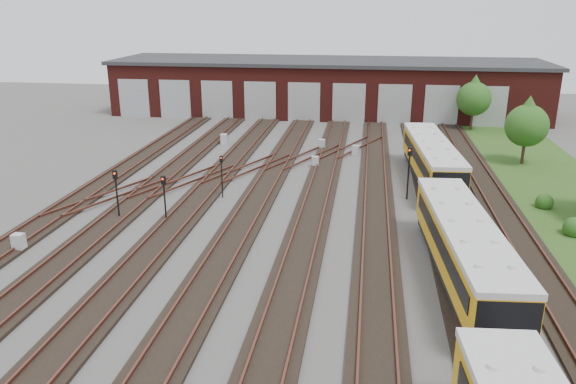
# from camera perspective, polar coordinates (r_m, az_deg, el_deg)

# --- Properties ---
(ground) EXTENTS (120.00, 120.00, 0.00)m
(ground) POSITION_cam_1_polar(r_m,az_deg,el_deg) (31.53, -2.05, -5.25)
(ground) COLOR #484643
(ground) RESTS_ON ground
(track_network) EXTENTS (30.40, 70.00, 0.33)m
(track_network) POSITION_cam_1_polar(r_m,az_deg,el_deg) (32.04, -2.16, -4.64)
(track_network) COLOR black
(track_network) RESTS_ON ground
(maintenance_shed) EXTENTS (51.00, 12.50, 6.35)m
(maintenance_shed) POSITION_cam_1_polar(r_m,az_deg,el_deg) (69.18, 3.90, 10.67)
(maintenance_shed) COLOR #4F1713
(maintenance_shed) RESTS_ON ground
(grass_verge) EXTENTS (8.00, 55.00, 0.05)m
(grass_verge) POSITION_cam_1_polar(r_m,az_deg,el_deg) (42.68, 26.61, -0.77)
(grass_verge) COLOR #274818
(grass_verge) RESTS_ON ground
(metro_train) EXTENTS (3.47, 45.79, 2.82)m
(metro_train) POSITION_cam_1_polar(r_m,az_deg,el_deg) (27.86, 17.45, -5.51)
(metro_train) COLOR black
(metro_train) RESTS_ON ground
(signal_mast_0) EXTENTS (0.28, 0.26, 2.96)m
(signal_mast_0) POSITION_cam_1_polar(r_m,az_deg,el_deg) (34.63, -12.46, -0.07)
(signal_mast_0) COLOR black
(signal_mast_0) RESTS_ON ground
(signal_mast_1) EXTENTS (0.31, 0.29, 3.12)m
(signal_mast_1) POSITION_cam_1_polar(r_m,az_deg,el_deg) (35.98, -17.05, 0.43)
(signal_mast_1) COLOR black
(signal_mast_1) RESTS_ON ground
(signal_mast_2) EXTENTS (0.24, 0.23, 2.98)m
(signal_mast_2) POSITION_cam_1_polar(r_m,az_deg,el_deg) (38.48, -6.75, 2.10)
(signal_mast_2) COLOR black
(signal_mast_2) RESTS_ON ground
(signal_mast_3) EXTENTS (0.33, 0.32, 3.65)m
(signal_mast_3) POSITION_cam_1_polar(r_m,az_deg,el_deg) (38.63, 12.19, 2.54)
(signal_mast_3) COLOR black
(signal_mast_3) RESTS_ON ground
(relay_cabinet_0) EXTENTS (0.63, 0.53, 1.01)m
(relay_cabinet_0) POSITION_cam_1_polar(r_m,az_deg,el_deg) (33.65, -25.67, -4.67)
(relay_cabinet_0) COLOR #B2B4B7
(relay_cabinet_0) RESTS_ON ground
(relay_cabinet_1) EXTENTS (0.66, 0.57, 1.01)m
(relay_cabinet_1) POSITION_cam_1_polar(r_m,az_deg,el_deg) (53.76, -6.53, 5.35)
(relay_cabinet_1) COLOR #B2B4B7
(relay_cabinet_1) RESTS_ON ground
(relay_cabinet_2) EXTENTS (0.63, 0.57, 0.90)m
(relay_cabinet_2) POSITION_cam_1_polar(r_m,az_deg,el_deg) (45.94, 2.77, 3.08)
(relay_cabinet_2) COLOR #B2B4B7
(relay_cabinet_2) RESTS_ON ground
(relay_cabinet_3) EXTENTS (0.68, 0.62, 0.96)m
(relay_cabinet_3) POSITION_cam_1_polar(r_m,az_deg,el_deg) (51.59, 3.41, 4.84)
(relay_cabinet_3) COLOR #B2B4B7
(relay_cabinet_3) RESTS_ON ground
(relay_cabinet_4) EXTENTS (0.65, 0.58, 0.91)m
(relay_cabinet_4) POSITION_cam_1_polar(r_m,az_deg,el_deg) (49.85, 6.88, 4.22)
(relay_cabinet_4) COLOR #B2B4B7
(relay_cabinet_4) RESTS_ON ground
(tree_0) EXTENTS (3.51, 3.51, 5.81)m
(tree_0) POSITION_cam_1_polar(r_m,az_deg,el_deg) (62.10, 18.40, 9.36)
(tree_0) COLOR #382219
(tree_0) RESTS_ON ground
(tree_1) EXTENTS (3.46, 3.46, 5.73)m
(tree_1) POSITION_cam_1_polar(r_m,az_deg,el_deg) (50.00, 23.15, 6.69)
(tree_1) COLOR #382219
(tree_1) RESTS_ON ground
(bush_0) EXTENTS (1.31, 1.31, 1.31)m
(bush_0) POSITION_cam_1_polar(r_m,az_deg,el_deg) (36.30, 27.15, -3.00)
(bush_0) COLOR #224E16
(bush_0) RESTS_ON ground
(bush_1) EXTENTS (1.14, 1.14, 1.14)m
(bush_1) POSITION_cam_1_polar(r_m,az_deg,el_deg) (40.29, 24.63, -0.73)
(bush_1) COLOR #224E16
(bush_1) RESTS_ON ground
(bush_2) EXTENTS (1.45, 1.45, 1.45)m
(bush_2) POSITION_cam_1_polar(r_m,az_deg,el_deg) (62.40, 22.33, 6.14)
(bush_2) COLOR #224E16
(bush_2) RESTS_ON ground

